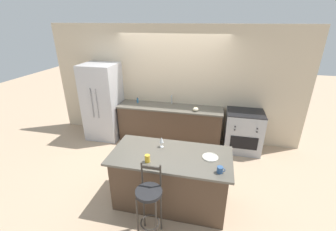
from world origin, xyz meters
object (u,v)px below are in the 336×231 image
refrigerator (103,102)px  oven_range (243,131)px  wine_glass (162,140)px  dinner_plate (210,157)px  tumbler_cup (147,158)px  bar_stool_near (149,200)px  coffee_mug (220,170)px  pumpkin_decoration (196,109)px  soap_bottle (138,100)px

refrigerator → oven_range: 3.38m
refrigerator → wine_glass: refrigerator is taller
dinner_plate → tumbler_cup: size_ratio=2.11×
bar_stool_near → tumbler_cup: bearing=109.1°
coffee_mug → wine_glass: bearing=153.1°
bar_stool_near → refrigerator: bearing=127.4°
coffee_mug → bar_stool_near: bearing=-154.9°
wine_glass → pumpkin_decoration: 1.68m
dinner_plate → tumbler_cup: bearing=-160.5°
bar_stool_near → soap_bottle: (-1.13, 2.75, 0.33)m
wine_glass → coffee_mug: bearing=-26.9°
wine_glass → pumpkin_decoration: (0.36, 1.63, -0.08)m
wine_glass → coffee_mug: (0.92, -0.47, -0.08)m
wine_glass → oven_range: bearing=50.5°
refrigerator → oven_range: size_ratio=1.98×
oven_range → bar_stool_near: (-1.39, -2.62, 0.16)m
bar_stool_near → coffee_mug: bearing=25.1°
refrigerator → dinner_plate: 3.25m
soap_bottle → dinner_plate: bearing=-47.4°
wine_glass → tumbler_cup: 0.46m
oven_range → soap_bottle: (-2.53, 0.13, 0.49)m
oven_range → soap_bottle: size_ratio=6.87×
pumpkin_decoration → wine_glass: bearing=-102.5°
oven_range → soap_bottle: bearing=177.1°
coffee_mug → pumpkin_decoration: 2.17m
oven_range → pumpkin_decoration: size_ratio=7.79×
soap_bottle → pumpkin_decoration: bearing=-9.7°
tumbler_cup → bar_stool_near: bearing=-70.9°
coffee_mug → pumpkin_decoration: bearing=104.8°
tumbler_cup → wine_glass: bearing=77.8°
dinner_plate → soap_bottle: bearing=132.6°
oven_range → dinner_plate: size_ratio=3.93×
refrigerator → soap_bottle: size_ratio=13.60×
oven_range → pumpkin_decoration: pumpkin_decoration is taller
coffee_mug → tumbler_cup: bearing=178.8°
wine_glass → pumpkin_decoration: size_ratio=1.45×
pumpkin_decoration → soap_bottle: (-1.44, 0.25, 0.01)m
dinner_plate → tumbler_cup: 0.92m
coffee_mug → pumpkin_decoration: pumpkin_decoration is taller
oven_range → dinner_plate: (-0.67, -1.89, 0.45)m
tumbler_cup → refrigerator: bearing=130.2°
pumpkin_decoration → tumbler_cup: bearing=-102.4°
dinner_plate → wine_glass: (-0.77, 0.14, 0.11)m
tumbler_cup → soap_bottle: size_ratio=0.83×
wine_glass → coffee_mug: wine_glass is taller
bar_stool_near → pumpkin_decoration: bearing=83.0°
bar_stool_near → coffee_mug: 1.01m
bar_stool_near → dinner_plate: 1.07m
refrigerator → soap_bottle: refrigerator is taller
oven_range → bar_stool_near: bar_stool_near is taller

